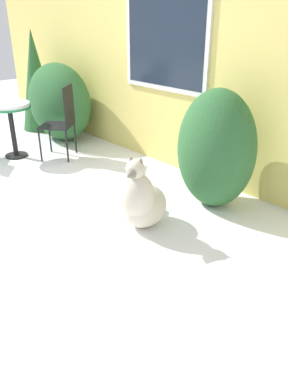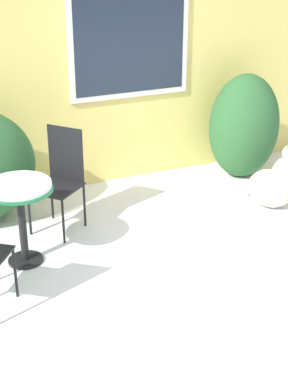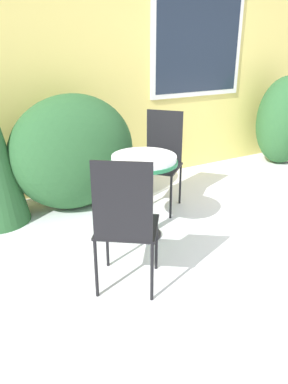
# 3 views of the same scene
# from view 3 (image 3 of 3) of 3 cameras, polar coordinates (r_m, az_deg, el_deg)

# --- Properties ---
(house_wall) EXTENTS (8.00, 0.10, 3.00)m
(house_wall) POSITION_cam_3_polar(r_m,az_deg,el_deg) (4.97, 3.27, 19.91)
(house_wall) COLOR #E5D16B
(house_wall) RESTS_ON ground_plane
(shrub_left) EXTENTS (1.35, 0.83, 1.22)m
(shrub_left) POSITION_cam_3_polar(r_m,az_deg,el_deg) (4.02, -10.72, 5.89)
(shrub_left) COLOR #2D6033
(shrub_left) RESTS_ON ground_plane
(shrub_middle) EXTENTS (0.87, 0.71, 1.26)m
(shrub_middle) POSITION_cam_3_polar(r_m,az_deg,el_deg) (5.85, 20.62, 10.15)
(shrub_middle) COLOR #2D6033
(shrub_middle) RESTS_ON ground_plane
(patio_table) EXTENTS (0.59, 0.59, 0.78)m
(patio_table) POSITION_cam_3_polar(r_m,az_deg,el_deg) (3.30, 0.00, 3.28)
(patio_table) COLOR black
(patio_table) RESTS_ON ground_plane
(patio_chair_near_table) EXTENTS (0.60, 0.60, 1.03)m
(patio_chair_near_table) POSITION_cam_3_polar(r_m,az_deg,el_deg) (4.00, 2.60, 5.38)
(patio_chair_near_table) COLOR black
(patio_chair_near_table) RESTS_ON ground_plane
(patio_chair_far_side) EXTENTS (0.60, 0.60, 1.03)m
(patio_chair_far_side) POSITION_cam_3_polar(r_m,az_deg,el_deg) (2.58, -2.86, -4.48)
(patio_chair_far_side) COLOR black
(patio_chair_far_side) RESTS_ON ground_plane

